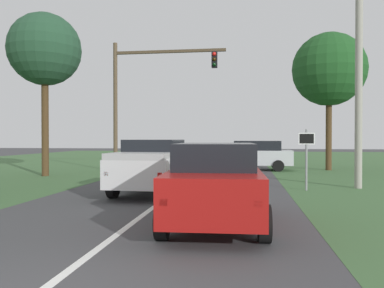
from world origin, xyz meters
TOP-DOWN VIEW (x-y plane):
  - ground_plane at (0.00, 9.65)m, footprint 120.00×120.00m
  - red_suv_near at (1.92, 4.65)m, footprint 2.30×4.53m
  - pickup_truck_lead at (-0.64, 9.63)m, footprint 2.41×5.61m
  - traffic_light at (-3.35, 17.97)m, footprint 6.63×0.40m
  - keep_moving_sign at (4.87, 10.87)m, footprint 0.60×0.09m
  - oak_tree_right at (7.68, 20.71)m, footprint 4.48×4.48m
  - crossing_suv_far at (3.14, 20.19)m, footprint 4.71×2.19m
  - utility_pole_right at (6.99, 11.83)m, footprint 0.28×0.28m
  - extra_tree_1 at (-7.77, 14.88)m, footprint 3.74×3.74m

SIDE VIEW (x-z plane):
  - ground_plane at x=0.00m, z-range 0.00..0.00m
  - crossing_suv_far at x=3.14m, z-range 0.04..1.86m
  - red_suv_near at x=1.92m, z-range 0.06..1.90m
  - pickup_truck_lead at x=-0.64m, z-range 0.03..1.95m
  - keep_moving_sign at x=4.87m, z-range 0.33..2.63m
  - utility_pole_right at x=6.99m, z-range 0.00..9.82m
  - traffic_light at x=-3.35m, z-range 1.16..8.75m
  - oak_tree_right at x=7.68m, z-range 1.96..10.42m
  - extra_tree_1 at x=-7.77m, z-range 2.32..10.79m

